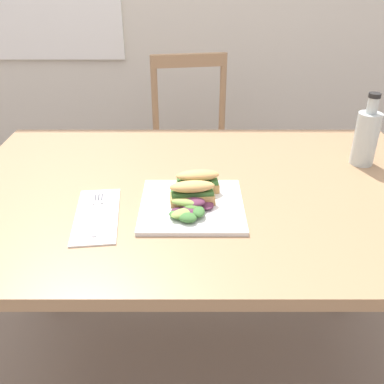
{
  "coord_description": "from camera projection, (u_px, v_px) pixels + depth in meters",
  "views": [
    {
      "loc": [
        0.11,
        -0.89,
        1.27
      ],
      "look_at": [
        0.11,
        0.03,
        0.76
      ],
      "focal_mm": 39.86,
      "sensor_mm": 36.0,
      "label": 1
    }
  ],
  "objects": [
    {
      "name": "dining_table",
      "position": [
        200.0,
        227.0,
        1.18
      ],
      "size": [
        1.27,
        0.84,
        0.74
      ],
      "color": "#997551",
      "rests_on": "ground"
    },
    {
      "name": "chair_wooden_far",
      "position": [
        194.0,
        148.0,
        2.09
      ],
      "size": [
        0.46,
        0.46,
        0.87
      ],
      "color": "tan",
      "rests_on": "ground"
    },
    {
      "name": "plate_lunch",
      "position": [
        192.0,
        205.0,
        1.03
      ],
      "size": [
        0.25,
        0.25,
        0.01
      ],
      "primitive_type": "cube",
      "color": "white",
      "rests_on": "dining_table"
    },
    {
      "name": "sandwich_half_front",
      "position": [
        192.0,
        191.0,
        1.02
      ],
      "size": [
        0.11,
        0.06,
        0.06
      ],
      "color": "tan",
      "rests_on": "plate_lunch"
    },
    {
      "name": "sandwich_half_back",
      "position": [
        198.0,
        181.0,
        1.07
      ],
      "size": [
        0.11,
        0.06,
        0.06
      ],
      "color": "tan",
      "rests_on": "plate_lunch"
    },
    {
      "name": "salad_mixed_greens",
      "position": [
        189.0,
        208.0,
        0.98
      ],
      "size": [
        0.12,
        0.13,
        0.03
      ],
      "color": "#6B9E47",
      "rests_on": "plate_lunch"
    },
    {
      "name": "napkin_folded",
      "position": [
        97.0,
        215.0,
        0.99
      ],
      "size": [
        0.13,
        0.25,
        0.0
      ],
      "primitive_type": "cube",
      "rotation": [
        0.0,
        0.0,
        0.11
      ],
      "color": "silver",
      "rests_on": "dining_table"
    },
    {
      "name": "fork_on_napkin",
      "position": [
        97.0,
        210.0,
        1.01
      ],
      "size": [
        0.04,
        0.19,
        0.0
      ],
      "color": "silver",
      "rests_on": "napkin_folded"
    },
    {
      "name": "bottle_cold_brew",
      "position": [
        366.0,
        140.0,
        1.21
      ],
      "size": [
        0.07,
        0.07,
        0.21
      ],
      "color": "black",
      "rests_on": "dining_table"
    }
  ]
}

